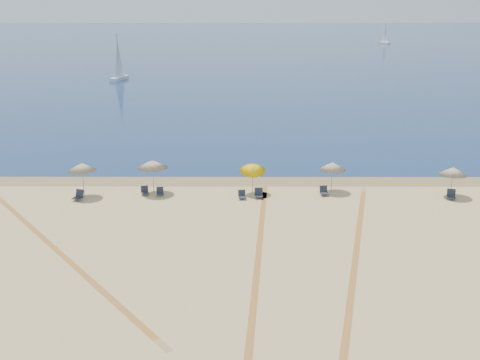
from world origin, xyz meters
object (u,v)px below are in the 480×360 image
at_px(chair_4, 160,192).
at_px(chair_7, 324,191).
at_px(chair_2, 79,196).
at_px(chair_6, 259,194).
at_px(umbrella_5, 453,171).
at_px(chair_8, 451,195).
at_px(umbrella_1, 82,167).
at_px(umbrella_2, 152,164).
at_px(umbrella_4, 332,166).
at_px(chair_3, 145,191).
at_px(umbrella_3, 253,167).
at_px(sailboat_0, 119,66).
at_px(chair_5, 242,195).
at_px(sailboat_1, 385,37).

height_order(chair_4, chair_7, chair_7).
xyz_separation_m(chair_2, chair_6, (12.75, 0.52, -0.01)).
relative_size(umbrella_5, chair_2, 2.57).
xyz_separation_m(chair_4, chair_8, (20.80, -0.73, 0.04)).
xyz_separation_m(umbrella_1, chair_8, (26.24, -0.53, -1.90)).
xyz_separation_m(umbrella_2, umbrella_4, (13.10, 0.37, -0.25)).
bearing_deg(chair_4, chair_3, 162.05).
height_order(chair_2, chair_8, chair_2).
height_order(umbrella_5, chair_3, umbrella_5).
relative_size(umbrella_5, chair_7, 3.09).
bearing_deg(umbrella_2, umbrella_3, -1.21).
bearing_deg(sailboat_0, chair_3, -64.52).
bearing_deg(chair_8, chair_5, -162.92).
xyz_separation_m(umbrella_3, chair_2, (-12.33, -1.46, -1.66)).
bearing_deg(chair_3, chair_5, -23.60).
distance_m(chair_4, chair_8, 20.82).
xyz_separation_m(umbrella_4, sailboat_0, (-29.04, 64.65, 0.55)).
height_order(chair_6, chair_7, chair_6).
relative_size(umbrella_2, sailboat_1, 0.35).
bearing_deg(chair_3, chair_4, -25.00).
relative_size(umbrella_1, sailboat_0, 0.31).
xyz_separation_m(umbrella_2, chair_4, (0.55, -0.61, -1.93)).
distance_m(chair_5, chair_8, 14.86).
xyz_separation_m(umbrella_3, chair_3, (-7.84, -0.29, -1.71)).
bearing_deg(chair_5, sailboat_0, 99.31).
distance_m(chair_5, sailboat_0, 70.09).
xyz_separation_m(chair_5, chair_7, (5.94, 0.83, 0.02)).
distance_m(umbrella_2, chair_8, 21.48).
xyz_separation_m(chair_5, sailboat_1, (50.62, 167.29, 1.91)).
relative_size(umbrella_2, umbrella_3, 1.01).
height_order(umbrella_2, umbrella_3, umbrella_2).
distance_m(chair_7, sailboat_1, 172.36).
bearing_deg(umbrella_4, chair_3, -176.63).
height_order(umbrella_5, chair_2, umbrella_5).
relative_size(umbrella_2, chair_7, 3.51).
bearing_deg(chair_8, chair_4, -164.94).
height_order(chair_7, sailboat_0, sailboat_0).
xyz_separation_m(chair_3, chair_7, (13.01, -0.07, 0.02)).
bearing_deg(chair_7, umbrella_5, -8.95).
relative_size(umbrella_5, sailboat_1, 0.31).
xyz_separation_m(chair_4, sailboat_0, (-16.49, 65.63, 2.23)).
xyz_separation_m(umbrella_4, chair_3, (-13.68, -0.81, -1.67)).
bearing_deg(umbrella_5, chair_8, -106.44).
bearing_deg(umbrella_1, chair_2, -102.86).
relative_size(umbrella_3, sailboat_1, 0.35).
height_order(chair_2, sailboat_0, sailboat_0).
distance_m(umbrella_1, chair_8, 26.32).
bearing_deg(chair_6, chair_7, 6.99).
relative_size(sailboat_0, sailboat_1, 1.14).
height_order(chair_3, chair_6, chair_6).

